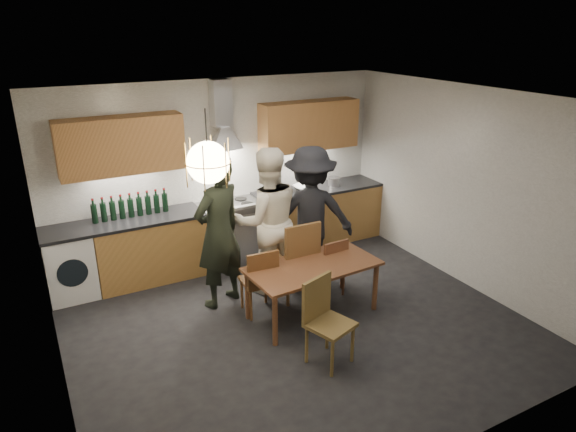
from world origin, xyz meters
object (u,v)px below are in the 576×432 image
chair_back_left (260,278)px  stock_pot (334,182)px  mixing_bowl (304,188)px  person_right (310,215)px  dining_table (313,271)px  chair_front (324,315)px  person_left (219,232)px  wine_bottles (130,205)px  person_mid (267,221)px

chair_back_left → stock_pot: (2.02, 1.54, 0.47)m
mixing_bowl → chair_back_left: bearing=-133.5°
person_right → dining_table: bearing=81.5°
dining_table → chair_front: size_ratio=1.74×
chair_back_left → mixing_bowl: size_ratio=2.68×
person_left → mixing_bowl: person_left is taller
wine_bottles → person_left: bearing=-56.4°
person_left → stock_pot: person_left is taller
person_right → stock_pot: (1.02, 0.99, 0.04)m
chair_back_left → stock_pot: 2.58m
mixing_bowl → stock_pot: size_ratio=1.71×
dining_table → chair_back_left: size_ratio=1.86×
mixing_bowl → wine_bottles: (-2.57, 0.10, 0.12)m
person_mid → stock_pot: 1.91m
chair_back_left → person_left: 0.75m
person_mid → mixing_bowl: (1.11, 1.00, -0.01)m
chair_front → wine_bottles: size_ratio=0.92×
dining_table → person_right: size_ratio=0.86×
chair_front → person_mid: 1.72m
wine_bottles → person_mid: bearing=-37.1°
chair_front → mixing_bowl: bearing=45.6°
chair_front → person_mid: bearing=65.6°
dining_table → wine_bottles: bearing=126.5°
person_mid → person_right: bearing=-172.3°
chair_front → mixing_bowl: size_ratio=2.86×
dining_table → person_right: 1.00m
person_right → person_mid: bearing=18.4°
person_right → stock_pot: bearing=-116.3°
chair_front → dining_table: bearing=48.1°
wine_bottles → chair_back_left: bearing=-57.0°
dining_table → person_mid: bearing=98.6°
person_mid → wine_bottles: bearing=-28.2°
person_left → wine_bottles: (-0.78, 1.17, 0.11)m
person_mid → person_right: size_ratio=1.03×
dining_table → stock_pot: 2.37m
person_right → wine_bottles: size_ratio=1.86×
mixing_bowl → stock_pot: 0.54m
dining_table → stock_pot: bearing=47.5°
person_mid → mixing_bowl: bearing=-129.2°
person_left → person_right: bearing=160.8°
stock_pot → person_right: bearing=-136.0°
chair_back_left → person_mid: person_mid is taller
mixing_bowl → stock_pot: stock_pot is taller
dining_table → person_mid: person_mid is taller
dining_table → chair_back_left: 0.62m
person_right → person_left: bearing=22.0°
chair_front → wine_bottles: bearing=96.5°
stock_pot → wine_bottles: bearing=177.7°
chair_front → mixing_bowl: mixing_bowl is taller
dining_table → person_left: 1.22m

